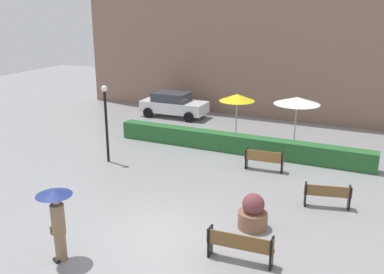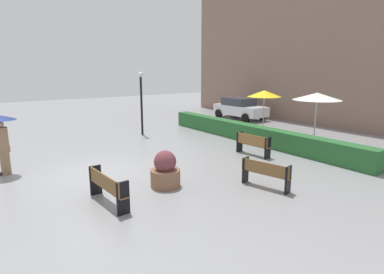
{
  "view_description": "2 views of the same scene",
  "coord_description": "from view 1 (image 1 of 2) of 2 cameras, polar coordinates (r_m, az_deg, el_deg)",
  "views": [
    {
      "loc": [
        6.09,
        -10.67,
        6.93
      ],
      "look_at": [
        -1.43,
        5.47,
        1.46
      ],
      "focal_mm": 40.35,
      "sensor_mm": 36.0,
      "label": 1
    },
    {
      "loc": [
        11.07,
        -3.45,
        3.74
      ],
      "look_at": [
        0.85,
        3.8,
        1.04
      ],
      "focal_mm": 29.94,
      "sensor_mm": 36.0,
      "label": 2
    }
  ],
  "objects": [
    {
      "name": "pedestrian_with_umbrella",
      "position": [
        12.63,
        -17.43,
        -9.81
      ],
      "size": [
        1.0,
        1.0,
        2.13
      ],
      "color": "#8C6B4C",
      "rests_on": "ground"
    },
    {
      "name": "planter_pot",
      "position": [
        14.21,
        8.06,
        -9.96
      ],
      "size": [
        0.96,
        0.96,
        1.19
      ],
      "color": "brown",
      "rests_on": "ground"
    },
    {
      "name": "building_facade",
      "position": [
        27.39,
        12.46,
        13.64
      ],
      "size": [
        28.0,
        1.2,
        10.93
      ],
      "primitive_type": "cube",
      "color": "#846656",
      "rests_on": "ground"
    },
    {
      "name": "hedge_strip",
      "position": [
        21.14,
        6.04,
        -0.88
      ],
      "size": [
        12.77,
        0.7,
        0.88
      ],
      "primitive_type": "cube",
      "color": "#28602D",
      "rests_on": "ground"
    },
    {
      "name": "ground_plane",
      "position": [
        14.11,
        -4.23,
        -12.4
      ],
      "size": [
        60.0,
        60.0,
        0.0
      ],
      "primitive_type": "plane",
      "color": "gray"
    },
    {
      "name": "parked_car",
      "position": [
        27.77,
        -2.46,
        4.36
      ],
      "size": [
        4.24,
        2.04,
        1.57
      ],
      "color": "silver",
      "rests_on": "ground"
    },
    {
      "name": "bench_far_right",
      "position": [
        16.11,
        17.47,
        -7.21
      ],
      "size": [
        1.64,
        0.67,
        0.86
      ],
      "color": "brown",
      "rests_on": "ground"
    },
    {
      "name": "bench_back_row",
      "position": [
        18.95,
        9.5,
        -2.86
      ],
      "size": [
        1.71,
        0.49,
        0.92
      ],
      "color": "olive",
      "rests_on": "ground"
    },
    {
      "name": "lamp_post",
      "position": [
        19.68,
        -11.32,
        2.85
      ],
      "size": [
        0.28,
        0.28,
        3.55
      ],
      "color": "black",
      "rests_on": "ground"
    },
    {
      "name": "patio_umbrella_white",
      "position": [
        21.85,
        13.71,
        4.69
      ],
      "size": [
        2.27,
        2.27,
        2.6
      ],
      "color": "silver",
      "rests_on": "ground"
    },
    {
      "name": "patio_umbrella_yellow",
      "position": [
        22.24,
        5.97,
        5.2
      ],
      "size": [
        1.83,
        1.83,
        2.57
      ],
      "color": "silver",
      "rests_on": "ground"
    },
    {
      "name": "bench_near_right",
      "position": [
        12.43,
        6.34,
        -14.01
      ],
      "size": [
        1.91,
        0.47,
        0.9
      ],
      "color": "brown",
      "rests_on": "ground"
    }
  ]
}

